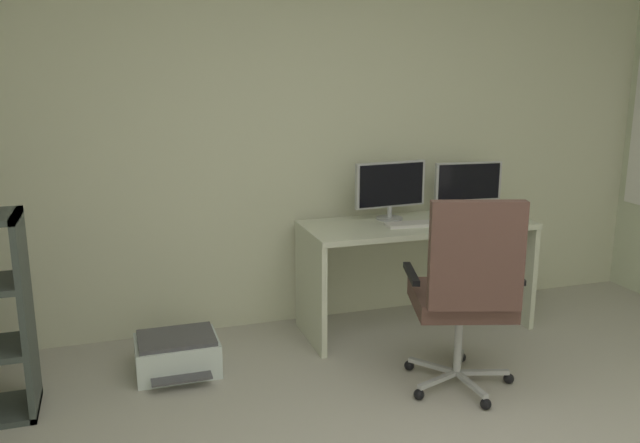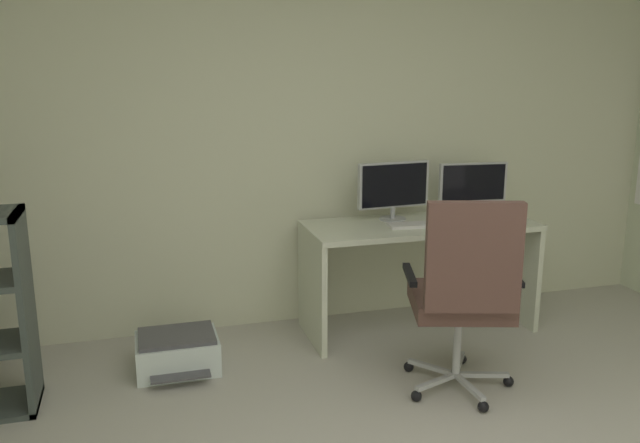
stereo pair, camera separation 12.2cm
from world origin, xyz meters
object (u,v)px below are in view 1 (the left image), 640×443
(computer_mouse, at_px, (447,221))
(monitor_secondary, at_px, (468,184))
(keyboard, at_px, (412,224))
(monitor_main, at_px, (390,187))
(office_chair, at_px, (466,288))
(desk, at_px, (416,250))
(printer, at_px, (177,354))

(computer_mouse, bearing_deg, monitor_secondary, 26.06)
(monitor_secondary, distance_m, computer_mouse, 0.43)
(monitor_secondary, height_order, keyboard, monitor_secondary)
(monitor_secondary, xyz_separation_m, keyboard, (-0.53, -0.22, -0.20))
(keyboard, bearing_deg, computer_mouse, -1.57)
(monitor_main, height_order, computer_mouse, monitor_main)
(computer_mouse, bearing_deg, keyboard, 160.22)
(monitor_secondary, relative_size, keyboard, 1.44)
(monitor_main, relative_size, office_chair, 0.46)
(desk, relative_size, keyboard, 4.51)
(computer_mouse, bearing_deg, printer, 168.83)
(desk, distance_m, computer_mouse, 0.29)
(keyboard, bearing_deg, desk, 50.04)
(keyboard, height_order, computer_mouse, computer_mouse)
(office_chair, bearing_deg, desk, 79.78)
(desk, distance_m, office_chair, 0.96)
(desk, xyz_separation_m, keyboard, (-0.08, -0.08, 0.20))
(computer_mouse, xyz_separation_m, printer, (-1.79, -0.09, -0.65))
(computer_mouse, height_order, office_chair, office_chair)
(monitor_secondary, bearing_deg, office_chair, -119.98)
(keyboard, bearing_deg, printer, -171.62)
(computer_mouse, relative_size, office_chair, 0.09)
(desk, height_order, office_chair, office_chair)
(keyboard, relative_size, office_chair, 0.30)
(monitor_main, relative_size, monitor_secondary, 1.05)
(monitor_secondary, bearing_deg, printer, -170.93)
(computer_mouse, xyz_separation_m, office_chair, (-0.33, -0.84, -0.15))
(monitor_secondary, bearing_deg, desk, -163.11)
(desk, height_order, keyboard, keyboard)
(desk, height_order, monitor_main, monitor_main)
(keyboard, xyz_separation_m, printer, (-1.55, -0.11, -0.65))
(computer_mouse, distance_m, office_chair, 0.91)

